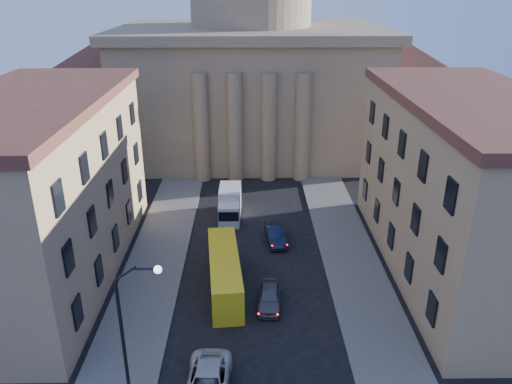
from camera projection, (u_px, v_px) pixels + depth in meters
sidewalk_left at (145, 296)px, 38.67m from camera, size 5.00×60.00×0.15m
sidewalk_right at (363, 294)px, 38.90m from camera, size 5.00×60.00×0.15m
church at (251, 65)px, 68.66m from camera, size 68.02×28.76×36.60m
building_left at (39, 189)px, 39.36m from camera, size 11.60×26.60×14.70m
building_right at (466, 187)px, 39.83m from camera, size 11.60×26.60×14.70m
street_lamp at (130, 321)px, 27.45m from camera, size 2.62×0.44×8.83m
car_left_mid at (208, 384)px, 29.24m from camera, size 2.80×5.71×1.56m
car_right_far at (269, 297)px, 37.41m from camera, size 2.04×4.39×1.46m
car_right_distant at (275, 235)px, 46.51m from camera, size 1.98×4.58×1.47m
city_bus at (225, 271)px, 39.24m from camera, size 3.24×10.19×2.82m
box_truck at (230, 204)px, 51.16m from camera, size 2.23×5.49×3.00m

